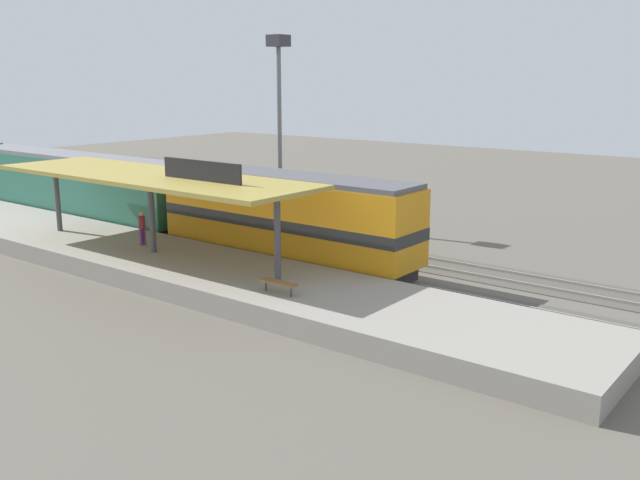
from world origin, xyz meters
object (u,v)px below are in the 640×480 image
(locomotive, at_px, (286,218))
(passenger_carriage_front, at_px, (74,186))
(platform_bench, at_px, (278,283))
(person_waiting, at_px, (142,226))
(light_mast, at_px, (279,90))
(freight_car, at_px, (192,192))

(locomotive, height_order, passenger_carriage_front, locomotive)
(platform_bench, relative_size, locomotive, 0.12)
(locomotive, height_order, person_waiting, locomotive)
(locomotive, relative_size, person_waiting, 8.44)
(person_waiting, bearing_deg, passenger_carriage_front, 71.52)
(platform_bench, xyz_separation_m, light_mast, (13.80, 11.84, 7.05))
(platform_bench, distance_m, freight_car, 19.68)
(passenger_carriage_front, xyz_separation_m, freight_car, (4.60, -6.14, -0.34))
(person_waiting, bearing_deg, light_mast, 4.87)
(freight_car, relative_size, light_mast, 1.03)
(platform_bench, xyz_separation_m, locomotive, (6.00, 4.71, 1.07))
(locomotive, bearing_deg, freight_car, 68.80)
(platform_bench, bearing_deg, passenger_carriage_front, 75.20)
(freight_car, relative_size, person_waiting, 7.02)
(platform_bench, distance_m, passenger_carriage_front, 23.51)
(passenger_carriage_front, bearing_deg, freight_car, -53.16)
(person_waiting, bearing_deg, platform_bench, -100.62)
(light_mast, xyz_separation_m, person_waiting, (-11.77, -1.00, -6.54))
(freight_car, height_order, person_waiting, freight_car)
(platform_bench, relative_size, person_waiting, 0.99)
(light_mast, bearing_deg, platform_bench, -139.36)
(locomotive, relative_size, passenger_carriage_front, 0.72)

